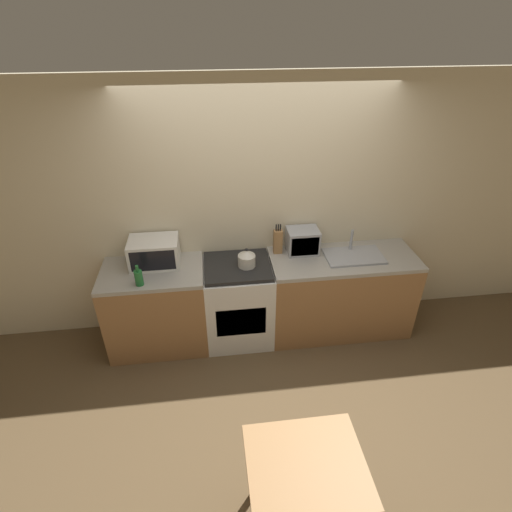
{
  "coord_description": "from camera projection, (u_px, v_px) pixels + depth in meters",
  "views": [
    {
      "loc": [
        -0.49,
        -2.42,
        3.03
      ],
      "look_at": [
        -0.08,
        0.74,
        1.05
      ],
      "focal_mm": 28.0,
      "sensor_mm": 36.0,
      "label": 1
    }
  ],
  "objects": [
    {
      "name": "ground_plane",
      "position": [
        275.0,
        393.0,
        3.69
      ],
      "size": [
        16.0,
        16.0,
        0.0
      ],
      "primitive_type": "plane",
      "color": "brown"
    },
    {
      "name": "wall_back",
      "position": [
        259.0,
        211.0,
        4.0
      ],
      "size": [
        10.0,
        0.06,
        2.6
      ],
      "color": "beige",
      "rests_on": "ground_plane"
    },
    {
      "name": "counter_left_run",
      "position": [
        157.0,
        308.0,
        4.04
      ],
      "size": [
        0.98,
        0.62,
        0.9
      ],
      "color": "olive",
      "rests_on": "ground_plane"
    },
    {
      "name": "counter_right_run",
      "position": [
        339.0,
        293.0,
        4.25
      ],
      "size": [
        1.49,
        0.62,
        0.9
      ],
      "color": "olive",
      "rests_on": "ground_plane"
    },
    {
      "name": "stove_range",
      "position": [
        238.0,
        301.0,
        4.13
      ],
      "size": [
        0.68,
        0.62,
        0.9
      ],
      "color": "silver",
      "rests_on": "ground_plane"
    },
    {
      "name": "kettle",
      "position": [
        247.0,
        258.0,
        3.83
      ],
      "size": [
        0.17,
        0.17,
        0.2
      ],
      "color": "beige",
      "rests_on": "stove_range"
    },
    {
      "name": "microwave",
      "position": [
        154.0,
        252.0,
        3.84
      ],
      "size": [
        0.47,
        0.33,
        0.26
      ],
      "color": "silver",
      "rests_on": "counter_left_run"
    },
    {
      "name": "bottle",
      "position": [
        139.0,
        277.0,
        3.57
      ],
      "size": [
        0.07,
        0.07,
        0.2
      ],
      "color": "#1E662D",
      "rests_on": "counter_left_run"
    },
    {
      "name": "knife_block",
      "position": [
        278.0,
        241.0,
        4.03
      ],
      "size": [
        0.09,
        0.07,
        0.32
      ],
      "color": "#9E7042",
      "rests_on": "counter_right_run"
    },
    {
      "name": "toaster_oven",
      "position": [
        303.0,
        241.0,
        4.04
      ],
      "size": [
        0.32,
        0.24,
        0.25
      ],
      "color": "#999BA0",
      "rests_on": "counter_right_run"
    },
    {
      "name": "sink_basin",
      "position": [
        354.0,
        255.0,
        4.02
      ],
      "size": [
        0.58,
        0.35,
        0.24
      ],
      "color": "#999BA0",
      "rests_on": "counter_right_run"
    },
    {
      "name": "dining_table",
      "position": [
        305.0,
        476.0,
        2.41
      ],
      "size": [
        0.71,
        0.61,
        0.75
      ],
      "color": "#9E7042",
      "rests_on": "ground_plane"
    }
  ]
}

